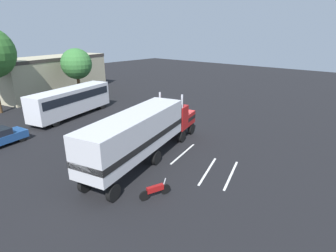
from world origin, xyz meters
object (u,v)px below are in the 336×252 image
object	(u,v)px
semi_truck	(144,131)
person_bystander	(117,143)
parked_bus	(71,100)
motorcycle	(155,190)
tree_center	(76,64)

from	to	relation	value
semi_truck	person_bystander	distance (m)	3.17
person_bystander	parked_bus	world-z (taller)	parked_bus
semi_truck	motorcycle	xyz separation A→B (m)	(-3.04, -4.03, -2.04)
tree_center	parked_bus	bearing A→B (deg)	-126.73
person_bystander	tree_center	distance (m)	22.50
tree_center	motorcycle	bearing A→B (deg)	-113.24
motorcycle	tree_center	bearing A→B (deg)	66.76
tree_center	person_bystander	bearing A→B (deg)	-114.03
semi_truck	motorcycle	distance (m)	5.45
motorcycle	parked_bus	bearing A→B (deg)	73.26
parked_bus	motorcycle	size ratio (longest dim) A/B	5.59
parked_bus	tree_center	distance (m)	10.18
motorcycle	tree_center	size ratio (longest dim) A/B	0.27
motorcycle	tree_center	world-z (taller)	tree_center
person_bystander	semi_truck	bearing A→B (deg)	-79.54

